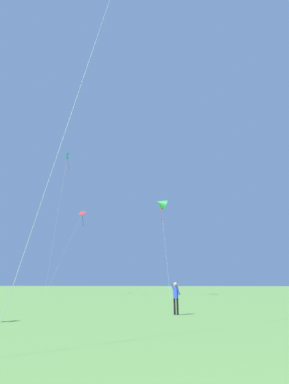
# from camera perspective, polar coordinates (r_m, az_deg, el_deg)

# --- Properties ---
(kite_red_high) EXTENTS (3.56, 5.25, 12.34)m
(kite_red_high) POSITION_cam_1_polar(r_m,az_deg,el_deg) (50.27, -11.23, -4.54)
(kite_red_high) COLOR red
(kite_red_high) RESTS_ON ground_plane
(kite_teal_box) EXTENTS (0.59, 4.30, 20.53)m
(kite_teal_box) POSITION_cam_1_polar(r_m,az_deg,el_deg) (49.96, -13.55, 5.72)
(kite_teal_box) COLOR teal
(kite_teal_box) RESTS_ON ground_plane
(kite_green_small) EXTENTS (2.61, 8.74, 13.50)m
(kite_green_small) POSITION_cam_1_polar(r_m,az_deg,el_deg) (45.97, 2.91, -2.05)
(kite_green_small) COLOR green
(kite_green_small) RESTS_ON ground_plane
(person_far_back) EXTENTS (0.50, 0.26, 1.57)m
(person_far_back) POSITION_cam_1_polar(r_m,az_deg,el_deg) (17.21, 5.55, -17.70)
(person_far_back) COLOR black
(person_far_back) RESTS_ON ground_plane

